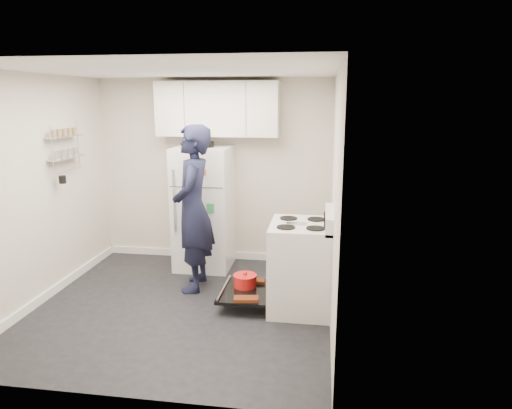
% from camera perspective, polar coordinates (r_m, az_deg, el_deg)
% --- Properties ---
extents(room, '(3.21, 3.21, 2.51)m').
position_cam_1_polar(room, '(4.86, -9.82, 0.77)').
color(room, black).
rests_on(room, ground).
extents(electric_range, '(0.66, 0.76, 1.10)m').
position_cam_1_polar(electric_range, '(4.96, 5.45, -7.77)').
color(electric_range, silver).
rests_on(electric_range, ground).
extents(open_oven_door, '(0.55, 0.70, 0.21)m').
position_cam_1_polar(open_oven_door, '(5.16, -1.32, -10.30)').
color(open_oven_door, black).
rests_on(open_oven_door, ground).
extents(refrigerator, '(0.72, 0.74, 1.69)m').
position_cam_1_polar(refrigerator, '(6.10, -6.53, -0.38)').
color(refrigerator, white).
rests_on(refrigerator, ground).
extents(upper_cabinets, '(1.60, 0.33, 0.70)m').
position_cam_1_polar(upper_cabinets, '(6.07, -4.81, 11.82)').
color(upper_cabinets, silver).
rests_on(upper_cabinets, room).
extents(wall_shelf_rack, '(0.14, 0.60, 0.61)m').
position_cam_1_polar(wall_shelf_rack, '(5.83, -22.73, 6.63)').
color(wall_shelf_rack, '#B2B2B7').
rests_on(wall_shelf_rack, room).
extents(person, '(0.53, 0.75, 1.95)m').
position_cam_1_polar(person, '(5.36, -7.87, -0.56)').
color(person, black).
rests_on(person, ground).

